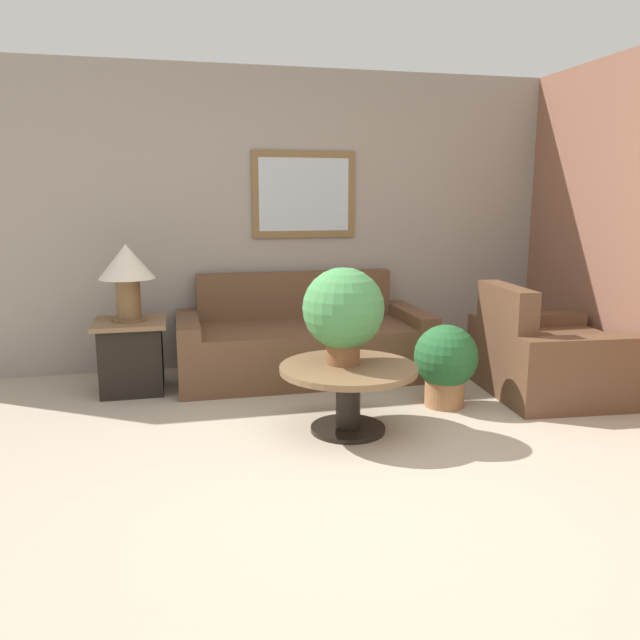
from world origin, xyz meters
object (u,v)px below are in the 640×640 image
at_px(coffee_table, 348,384).
at_px(side_table, 132,355).
at_px(armchair, 549,359).
at_px(potted_plant_on_table, 343,311).
at_px(couch_main, 303,343).
at_px(potted_plant_floor, 446,362).
at_px(table_lamp, 127,269).

bearing_deg(coffee_table, side_table, 139.48).
bearing_deg(coffee_table, armchair, 13.77).
bearing_deg(coffee_table, potted_plant_on_table, 109.05).
bearing_deg(couch_main, potted_plant_floor, -50.10).
bearing_deg(coffee_table, table_lamp, 139.48).
bearing_deg(armchair, side_table, 80.35).
bearing_deg(couch_main, coffee_table, -88.79).
xyz_separation_m(potted_plant_on_table, potted_plant_floor, (0.84, 0.27, -0.46)).
relative_size(armchair, table_lamp, 1.96).
bearing_deg(potted_plant_floor, coffee_table, -158.40).
bearing_deg(potted_plant_floor, couch_main, 129.90).
relative_size(side_table, table_lamp, 0.96).
relative_size(side_table, potted_plant_on_table, 0.90).
distance_m(armchair, table_lamp, 3.32).
distance_m(couch_main, armchair, 1.98).
xyz_separation_m(side_table, potted_plant_on_table, (1.40, -1.15, 0.50)).
height_order(coffee_table, side_table, side_table).
xyz_separation_m(couch_main, side_table, (-1.39, -0.13, 0.01)).
bearing_deg(potted_plant_floor, table_lamp, 158.41).
relative_size(couch_main, armchair, 1.80).
relative_size(couch_main, table_lamp, 3.54).
xyz_separation_m(armchair, potted_plant_on_table, (-1.75, -0.36, 0.51)).
height_order(couch_main, table_lamp, table_lamp).
relative_size(coffee_table, potted_plant_on_table, 1.42).
xyz_separation_m(couch_main, armchair, (1.76, -0.92, -0.00)).
distance_m(armchair, potted_plant_on_table, 1.86).
relative_size(armchair, coffee_table, 1.30).
height_order(side_table, potted_plant_floor, potted_plant_floor).
bearing_deg(side_table, potted_plant_on_table, -39.51).
height_order(couch_main, potted_plant_floor, couch_main).
xyz_separation_m(armchair, potted_plant_floor, (-0.91, -0.10, 0.06)).
height_order(table_lamp, potted_plant_floor, table_lamp).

